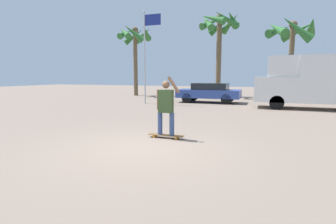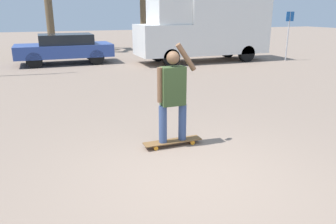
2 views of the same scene
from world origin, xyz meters
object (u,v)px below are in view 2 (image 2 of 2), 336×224
(skateboard, at_px, (173,141))
(person_skateboarder, at_px, (173,92))
(parked_car_blue, at_px, (65,48))
(street_sign, at_px, (289,29))
(camper_van, at_px, (205,28))

(skateboard, distance_m, person_skateboarder, 0.92)
(person_skateboarder, relative_size, parked_car_blue, 0.40)
(skateboard, distance_m, street_sign, 12.22)
(person_skateboarder, xyz_separation_m, camper_van, (5.39, 9.19, 0.58))
(skateboard, relative_size, parked_car_blue, 0.25)
(street_sign, bearing_deg, skateboard, -139.31)
(parked_car_blue, bearing_deg, skateboard, -84.96)
(parked_car_blue, xyz_separation_m, street_sign, (10.16, -2.93, 0.76))
(street_sign, bearing_deg, camper_van, 161.53)
(camper_van, bearing_deg, street_sign, -18.47)
(street_sign, bearing_deg, person_skateboarder, -139.32)
(person_skateboarder, xyz_separation_m, street_sign, (9.21, 7.91, 0.50))
(person_skateboarder, distance_m, parked_car_blue, 10.88)
(camper_van, bearing_deg, skateboard, -120.40)
(parked_car_blue, relative_size, street_sign, 1.84)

